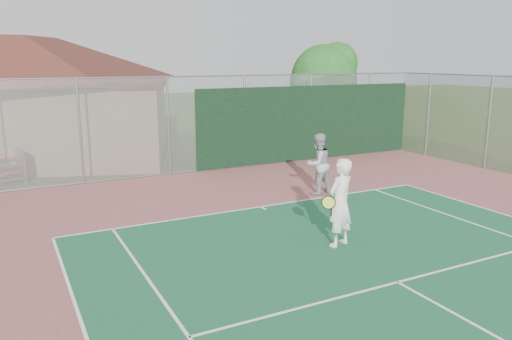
{
  "coord_description": "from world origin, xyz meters",
  "views": [
    {
      "loc": [
        -6.31,
        -0.06,
        4.09
      ],
      "look_at": [
        -0.78,
        10.67,
        1.41
      ],
      "focal_mm": 35.0,
      "sensor_mm": 36.0,
      "label": 1
    }
  ],
  "objects": [
    {
      "name": "tree",
      "position": [
        6.81,
        18.59,
        3.18
      ],
      "size": [
        3.47,
        3.29,
        4.84
      ],
      "color": "#361E13",
      "rests_on": "ground"
    },
    {
      "name": "player_grey_back",
      "position": [
        2.22,
        12.35,
        0.94
      ],
      "size": [
        1.02,
        0.86,
        1.88
      ],
      "rotation": [
        0.0,
        0.0,
        3.31
      ],
      "color": "#A3A5A8",
      "rests_on": "ground"
    },
    {
      "name": "back_fence",
      "position": [
        2.11,
        16.98,
        1.67
      ],
      "size": [
        20.08,
        0.11,
        3.53
      ],
      "color": "gray",
      "rests_on": "ground"
    },
    {
      "name": "side_fence_right",
      "position": [
        10.0,
        12.5,
        1.75
      ],
      "size": [
        0.08,
        9.0,
        3.5
      ],
      "color": "gray",
      "rests_on": "ground"
    },
    {
      "name": "clubhouse",
      "position": [
        -5.88,
        23.34,
        3.03
      ],
      "size": [
        16.03,
        13.15,
        5.96
      ],
      "rotation": [
        0.0,
        0.0,
        -0.33
      ],
      "color": "tan",
      "rests_on": "ground"
    },
    {
      "name": "player_white_front",
      "position": [
        0.16,
        8.46,
        0.99
      ],
      "size": [
        1.1,
        0.77,
        1.98
      ],
      "rotation": [
        0.0,
        0.0,
        3.47
      ],
      "color": "white",
      "rests_on": "ground"
    }
  ]
}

